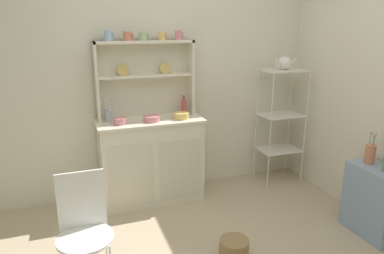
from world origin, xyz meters
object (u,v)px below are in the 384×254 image
floor_basket (234,249)px  jam_bottle (184,106)px  flower_vase (370,153)px  porcelain_teapot (285,63)px  cup_sky_0 (108,36)px  utensil_jar (109,115)px  hutch_cabinet (151,159)px  bakers_rack (281,112)px  side_shelf_blue (375,201)px  bowl_mixing_large (120,121)px  wire_chair (84,224)px  hutch_shelf_unit (145,73)px

floor_basket → jam_bottle: size_ratio=1.17×
flower_vase → porcelain_teapot: bearing=98.8°
cup_sky_0 → porcelain_teapot: (1.81, -0.14, -0.30)m
utensil_jar → porcelain_teapot: 1.91m
hutch_cabinet → bakers_rack: 1.53m
side_shelf_blue → bowl_mixing_large: 2.35m
cup_sky_0 → flower_vase: 2.53m
bowl_mixing_large → jam_bottle: size_ratio=0.61×
wire_chair → jam_bottle: (1.09, 1.25, 0.42)m
wire_chair → bakers_rack: bearing=57.9°
bakers_rack → flower_vase: 1.12m
hutch_shelf_unit → bakers_rack: (1.48, -0.18, -0.47)m
side_shelf_blue → porcelain_teapot: size_ratio=2.61×
wire_chair → cup_sky_0: 1.76m
hutch_shelf_unit → side_shelf_blue: size_ratio=1.59×
hutch_shelf_unit → bakers_rack: 1.56m
wire_chair → utensil_jar: (0.33, 1.24, 0.40)m
porcelain_teapot → side_shelf_blue: bearing=-82.0°
side_shelf_blue → wire_chair: 2.37m
bowl_mixing_large → porcelain_teapot: bearing=1.7°
hutch_shelf_unit → cup_sky_0: 0.49m
porcelain_teapot → flower_vase: porcelain_teapot is taller
hutch_shelf_unit → side_shelf_blue: 2.38m
hutch_shelf_unit → porcelain_teapot: bearing=-7.1°
flower_vase → bowl_mixing_large: bearing=151.6°
floor_basket → side_shelf_blue: bearing=-3.9°
hutch_cabinet → jam_bottle: (0.38, 0.09, 0.50)m
hutch_shelf_unit → cup_sky_0: (-0.33, -0.04, 0.36)m
side_shelf_blue → floor_basket: size_ratio=2.63×
bowl_mixing_large → utensil_jar: (-0.08, 0.15, 0.03)m
bakers_rack → wire_chair: size_ratio=1.51×
bakers_rack → floor_basket: 1.75m
bakers_rack → bowl_mixing_large: size_ratio=10.67×
hutch_cabinet → hutch_shelf_unit: bearing=90.0°
floor_basket → bowl_mixing_large: bowl_mixing_large is taller
jam_bottle → porcelain_teapot: 1.18m
cup_sky_0 → utensil_jar: (-0.05, -0.05, -0.73)m
hutch_shelf_unit → jam_bottle: bearing=-11.6°
bowl_mixing_large → jam_bottle: (0.68, 0.16, 0.05)m
bakers_rack → bowl_mixing_large: bearing=-178.3°
jam_bottle → hutch_cabinet: bearing=-167.2°
hutch_shelf_unit → flower_vase: 2.17m
flower_vase → side_shelf_blue: bearing=-90.1°
hutch_cabinet → bakers_rack: size_ratio=0.80×
cup_sky_0 → hutch_cabinet: bearing=-20.3°
hutch_cabinet → floor_basket: (0.37, -1.16, -0.36)m
utensil_jar → flower_vase: size_ratio=0.87×
jam_bottle → flower_vase: 1.77m
hutch_shelf_unit → wire_chair: 1.69m
bowl_mixing_large → bakers_rack: bearing=1.7°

